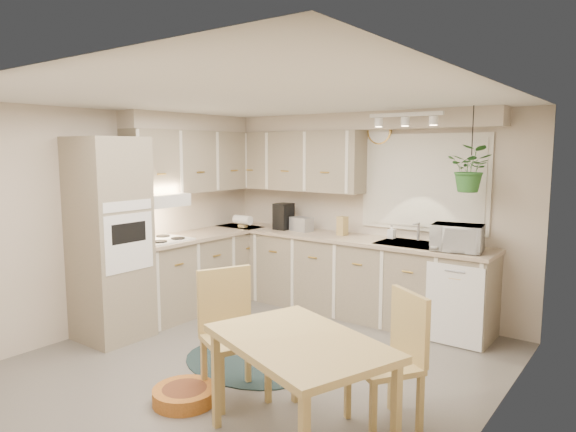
# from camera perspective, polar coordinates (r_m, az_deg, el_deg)

# --- Properties ---
(floor) EXTENTS (4.20, 4.20, 0.00)m
(floor) POSITION_cam_1_polar(r_m,az_deg,el_deg) (4.95, -3.35, -16.09)
(floor) COLOR #615D56
(floor) RESTS_ON ground
(ceiling) EXTENTS (4.20, 4.20, 0.00)m
(ceiling) POSITION_cam_1_polar(r_m,az_deg,el_deg) (4.56, -3.59, 12.77)
(ceiling) COLOR silver
(ceiling) RESTS_ON wall_back
(wall_back) EXTENTS (4.00, 0.04, 2.40)m
(wall_back) POSITION_cam_1_polar(r_m,az_deg,el_deg) (6.34, 8.84, 0.32)
(wall_back) COLOR beige
(wall_back) RESTS_ON floor
(wall_front) EXTENTS (4.00, 0.04, 2.40)m
(wall_front) POSITION_cam_1_polar(r_m,az_deg,el_deg) (3.32, -27.64, -6.90)
(wall_front) COLOR beige
(wall_front) RESTS_ON floor
(wall_left) EXTENTS (0.04, 4.20, 2.40)m
(wall_left) POSITION_cam_1_polar(r_m,az_deg,el_deg) (6.08, -18.06, -0.27)
(wall_left) COLOR beige
(wall_left) RESTS_ON floor
(wall_right) EXTENTS (0.04, 4.20, 2.40)m
(wall_right) POSITION_cam_1_polar(r_m,az_deg,el_deg) (3.68, 21.26, -5.24)
(wall_right) COLOR beige
(wall_right) RESTS_ON floor
(base_cab_left) EXTENTS (0.60, 1.85, 0.90)m
(base_cab_left) POSITION_cam_1_polar(r_m,az_deg,el_deg) (6.53, -9.95, -6.20)
(base_cab_left) COLOR gray
(base_cab_left) RESTS_ON floor
(base_cab_back) EXTENTS (3.60, 0.60, 0.90)m
(base_cab_back) POSITION_cam_1_polar(r_m,az_deg,el_deg) (6.32, 5.81, -6.59)
(base_cab_back) COLOR gray
(base_cab_back) RESTS_ON floor
(counter_left) EXTENTS (0.64, 1.89, 0.04)m
(counter_left) POSITION_cam_1_polar(r_m,az_deg,el_deg) (6.43, -9.98, -2.13)
(counter_left) COLOR tan
(counter_left) RESTS_ON base_cab_left
(counter_back) EXTENTS (3.64, 0.64, 0.04)m
(counter_back) POSITION_cam_1_polar(r_m,az_deg,el_deg) (6.21, 5.81, -2.39)
(counter_back) COLOR tan
(counter_back) RESTS_ON base_cab_back
(oven_stack) EXTENTS (0.65, 0.65, 2.10)m
(oven_stack) POSITION_cam_1_polar(r_m,az_deg,el_deg) (5.62, -19.19, -2.46)
(oven_stack) COLOR gray
(oven_stack) RESTS_ON floor
(wall_oven_face) EXTENTS (0.02, 0.56, 0.58)m
(wall_oven_face) POSITION_cam_1_polar(r_m,az_deg,el_deg) (5.36, -17.26, -2.84)
(wall_oven_face) COLOR white
(wall_oven_face) RESTS_ON oven_stack
(upper_cab_left) EXTENTS (0.35, 2.00, 0.75)m
(upper_cab_left) POSITION_cam_1_polar(r_m,az_deg,el_deg) (6.53, -10.18, 5.99)
(upper_cab_left) COLOR gray
(upper_cab_left) RESTS_ON wall_left
(upper_cab_back) EXTENTS (2.00, 0.35, 0.75)m
(upper_cab_back) POSITION_cam_1_polar(r_m,az_deg,el_deg) (6.68, 0.58, 6.14)
(upper_cab_back) COLOR gray
(upper_cab_back) RESTS_ON wall_back
(soffit_left) EXTENTS (0.30, 2.00, 0.20)m
(soffit_left) POSITION_cam_1_polar(r_m,az_deg,el_deg) (6.55, -10.43, 10.15)
(soffit_left) COLOR beige
(soffit_left) RESTS_ON wall_left
(soffit_back) EXTENTS (3.60, 0.30, 0.20)m
(soffit_back) POSITION_cam_1_polar(r_m,az_deg,el_deg) (6.27, 6.74, 10.35)
(soffit_back) COLOR beige
(soffit_back) RESTS_ON wall_back
(cooktop) EXTENTS (0.52, 0.58, 0.02)m
(cooktop) POSITION_cam_1_polar(r_m,az_deg,el_deg) (6.04, -13.88, -2.61)
(cooktop) COLOR white
(cooktop) RESTS_ON counter_left
(range_hood) EXTENTS (0.40, 0.60, 0.14)m
(range_hood) POSITION_cam_1_polar(r_m,az_deg,el_deg) (6.00, -14.14, 1.70)
(range_hood) COLOR white
(range_hood) RESTS_ON upper_cab_left
(window_blinds) EXTENTS (1.40, 0.02, 1.00)m
(window_blinds) POSITION_cam_1_polar(r_m,az_deg,el_deg) (5.98, 14.72, 3.59)
(window_blinds) COLOR white
(window_blinds) RESTS_ON wall_back
(window_frame) EXTENTS (1.50, 0.02, 1.10)m
(window_frame) POSITION_cam_1_polar(r_m,az_deg,el_deg) (5.99, 14.76, 3.60)
(window_frame) COLOR beige
(window_frame) RESTS_ON wall_back
(sink) EXTENTS (0.70, 0.48, 0.10)m
(sink) POSITION_cam_1_polar(r_m,az_deg,el_deg) (5.82, 13.50, -3.42)
(sink) COLOR #A0A3A8
(sink) RESTS_ON counter_back
(dishwasher_front) EXTENTS (0.58, 0.02, 0.83)m
(dishwasher_front) POSITION_cam_1_polar(r_m,az_deg,el_deg) (5.45, 17.93, -9.47)
(dishwasher_front) COLOR white
(dishwasher_front) RESTS_ON base_cab_back
(track_light_bar) EXTENTS (0.80, 0.04, 0.04)m
(track_light_bar) POSITION_cam_1_polar(r_m,az_deg,el_deg) (5.51, 12.91, 10.94)
(track_light_bar) COLOR white
(track_light_bar) RESTS_ON ceiling
(wall_clock) EXTENTS (0.30, 0.03, 0.30)m
(wall_clock) POSITION_cam_1_polar(r_m,az_deg,el_deg) (6.20, 10.13, 9.21)
(wall_clock) COLOR #E6B451
(wall_clock) RESTS_ON wall_back
(dining_table) EXTENTS (1.40, 1.16, 0.76)m
(dining_table) POSITION_cam_1_polar(r_m,az_deg,el_deg) (3.56, 1.24, -19.19)
(dining_table) COLOR tan
(dining_table) RESTS_ON floor
(chair_left) EXTENTS (0.63, 0.63, 1.02)m
(chair_left) POSITION_cam_1_polar(r_m,az_deg,el_deg) (4.18, -5.92, -13.15)
(chair_left) COLOR tan
(chair_left) RESTS_ON floor
(chair_back) EXTENTS (0.63, 0.63, 0.97)m
(chair_back) POSITION_cam_1_polar(r_m,az_deg,el_deg) (3.83, 10.59, -15.57)
(chair_back) COLOR tan
(chair_back) RESTS_ON floor
(braided_rug) EXTENTS (1.35, 1.03, 0.01)m
(braided_rug) POSITION_cam_1_polar(r_m,az_deg,el_deg) (4.97, -4.53, -15.93)
(braided_rug) COLOR black
(braided_rug) RESTS_ON floor
(pet_bed) EXTENTS (0.58, 0.58, 0.12)m
(pet_bed) POSITION_cam_1_polar(r_m,az_deg,el_deg) (4.34, -11.41, -18.92)
(pet_bed) COLOR #B06223
(pet_bed) RESTS_ON floor
(microwave) EXTENTS (0.53, 0.35, 0.34)m
(microwave) POSITION_cam_1_polar(r_m,az_deg,el_deg) (5.51, 18.31, -2.00)
(microwave) COLOR white
(microwave) RESTS_ON counter_back
(soap_bottle) EXTENTS (0.08, 0.17, 0.08)m
(soap_bottle) POSITION_cam_1_polar(r_m,az_deg,el_deg) (6.07, 11.43, -2.17)
(soap_bottle) COLOR white
(soap_bottle) RESTS_ON counter_back
(hanging_plant) EXTENTS (0.43, 0.48, 0.37)m
(hanging_plant) POSITION_cam_1_polar(r_m,az_deg,el_deg) (5.41, 19.64, 4.44)
(hanging_plant) COLOR #2C6729
(hanging_plant) RESTS_ON ceiling
(coffee_maker) EXTENTS (0.19, 0.23, 0.34)m
(coffee_maker) POSITION_cam_1_polar(r_m,az_deg,el_deg) (6.67, -0.49, -0.04)
(coffee_maker) COLOR black
(coffee_maker) RESTS_ON counter_back
(toaster) EXTENTS (0.32, 0.22, 0.18)m
(toaster) POSITION_cam_1_polar(r_m,az_deg,el_deg) (6.54, 1.50, -0.91)
(toaster) COLOR #A0A3A8
(toaster) RESTS_ON counter_back
(knife_block) EXTENTS (0.12, 0.12, 0.23)m
(knife_block) POSITION_cam_1_polar(r_m,az_deg,el_deg) (6.24, 6.07, -1.09)
(knife_block) COLOR tan
(knife_block) RESTS_ON counter_back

